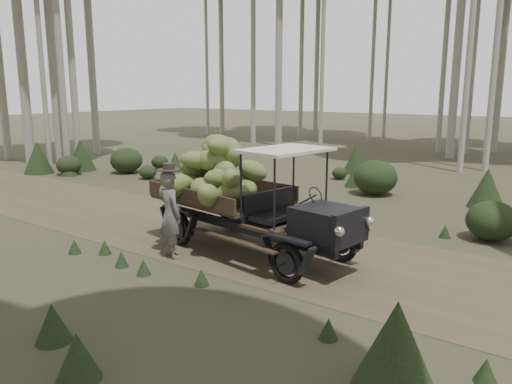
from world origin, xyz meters
TOP-DOWN VIEW (x-y plane):
  - ground at (0.00, 0.00)m, footprint 120.00×120.00m
  - dirt_track at (0.00, 0.00)m, footprint 70.00×4.00m
  - banana_truck at (0.24, -0.47)m, footprint 5.05×2.61m
  - farmer at (-0.35, -1.70)m, footprint 0.73×0.59m
  - undergrowth at (-1.21, -0.33)m, footprint 23.84×23.26m

SIDE VIEW (x-z plane):
  - ground at x=0.00m, z-range 0.00..0.00m
  - dirt_track at x=0.00m, z-range 0.00..0.01m
  - undergrowth at x=-1.21m, z-range -0.16..1.22m
  - farmer at x=-0.35m, z-range -0.05..1.85m
  - banana_truck at x=0.24m, z-range 0.25..2.66m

